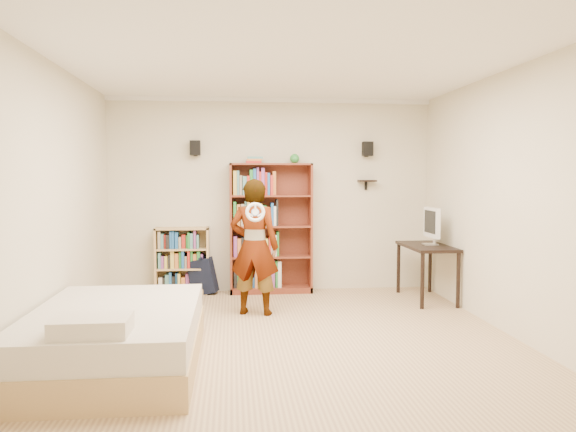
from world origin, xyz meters
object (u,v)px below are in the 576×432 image
(low_bookshelf, at_px, (182,261))
(person, at_px, (254,247))
(tall_bookshelf, at_px, (271,228))
(computer_desk, at_px, (426,272))
(daybed, at_px, (116,330))

(low_bookshelf, xyz_separation_m, person, (0.94, -1.25, 0.34))
(tall_bookshelf, bearing_deg, computer_desk, -19.13)
(daybed, xyz_separation_m, person, (1.24, 1.70, 0.48))
(computer_desk, xyz_separation_m, person, (-2.27, -0.54, 0.43))
(computer_desk, bearing_deg, daybed, -147.53)
(tall_bookshelf, relative_size, person, 1.13)
(tall_bookshelf, bearing_deg, low_bookshelf, 178.69)
(daybed, relative_size, person, 1.33)
(tall_bookshelf, xyz_separation_m, computer_desk, (1.99, -0.69, -0.54))
(daybed, bearing_deg, person, 53.71)
(tall_bookshelf, xyz_separation_m, person, (-0.28, -1.23, -0.10))
(low_bookshelf, bearing_deg, person, -53.16)
(tall_bookshelf, relative_size, daybed, 0.85)
(computer_desk, relative_size, person, 0.67)
(low_bookshelf, distance_m, computer_desk, 3.29)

